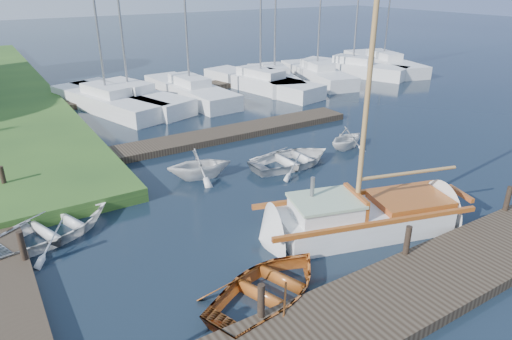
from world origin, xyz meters
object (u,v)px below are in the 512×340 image
mooring_post_2 (407,240)px  tender_d (347,136)px  mooring_post_5 (3,177)px  dinghy (270,285)px  marina_boat_0 (107,100)px  marina_boat_4 (274,77)px  mooring_post_3 (508,198)px  marina_boat_1 (129,96)px  tender_c (292,157)px  marina_boat_5 (317,73)px  tender_a (53,224)px  tender_b (199,162)px  mooring_post_4 (22,246)px  marina_boat_7 (383,62)px  mooring_post_1 (261,300)px  marina_boat_2 (190,90)px  sailboat (366,219)px  marina_boat_6 (353,67)px  marina_boat_3 (260,81)px

mooring_post_2 → tender_d: size_ratio=0.39×
mooring_post_5 → dinghy: mooring_post_5 is taller
marina_boat_0 → marina_boat_4: (11.42, 0.07, 0.01)m
mooring_post_3 → marina_boat_1: (-5.66, 19.50, -0.14)m
tender_c → marina_boat_5: marina_boat_5 is taller
tender_a → marina_boat_5: size_ratio=0.33×
marina_boat_0 → tender_b: bearing=165.3°
mooring_post_4 → marina_boat_7: marina_boat_7 is taller
mooring_post_3 → tender_b: bearing=130.3°
tender_b → mooring_post_4: bearing=129.0°
mooring_post_3 → marina_boat_0: size_ratio=0.07×
mooring_post_1 → mooring_post_4: (-4.00, 5.00, 0.00)m
dinghy → marina_boat_5: marina_boat_5 is taller
mooring_post_1 → dinghy: bearing=45.9°
marina_boat_7 → dinghy: bearing=142.9°
mooring_post_3 → marina_boat_7: 24.92m
marina_boat_2 → marina_boat_7: marina_boat_7 is taller
mooring_post_1 → tender_a: 7.07m
sailboat → marina_boat_4: (8.52, 17.44, 0.23)m
marina_boat_2 → tender_a: bearing=137.3°
dinghy → tender_d: bearing=-70.9°
tender_c → marina_boat_1: 12.75m
marina_boat_6 → mooring_post_4: bearing=97.8°
marina_boat_1 → marina_boat_6: (17.24, -0.29, 0.01)m
mooring_post_3 → marina_boat_5: (7.85, 18.91, -0.13)m
marina_boat_6 → marina_boat_3: bearing=70.9°
mooring_post_2 → marina_boat_2: 19.17m
tender_c → marina_boat_0: 12.79m
marina_boat_0 → marina_boat_1: marina_boat_0 is taller
mooring_post_4 → mooring_post_3: bearing=-21.0°
mooring_post_5 → marina_boat_2: marina_boat_2 is taller
marina_boat_5 → tender_a: bearing=133.9°
marina_boat_0 → mooring_post_3: bearing=-176.3°
marina_boat_2 → marina_boat_5: marina_boat_5 is taller
mooring_post_1 → sailboat: bearing=20.4°
marina_boat_6 → marina_boat_1: bearing=66.8°
marina_boat_7 → marina_boat_1: bearing=104.6°
marina_boat_3 → tender_d: bearing=154.9°
marina_boat_6 → tender_c: bearing=107.6°
mooring_post_2 → sailboat: size_ratio=0.08×
marina_boat_1 → marina_boat_4: marina_boat_4 is taller
tender_d → marina_boat_4: size_ratio=0.19×
sailboat → marina_boat_3: marina_boat_3 is taller
marina_boat_0 → marina_boat_5: marina_boat_5 is taller
sailboat → dinghy: size_ratio=2.78×
dinghy → tender_d: tender_d is taller
mooring_post_1 → marina_boat_3: size_ratio=0.06×
marina_boat_2 → marina_boat_4: bearing=-92.0°
mooring_post_2 → mooring_post_4: bearing=149.5°
sailboat → marina_boat_5: marina_boat_5 is taller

